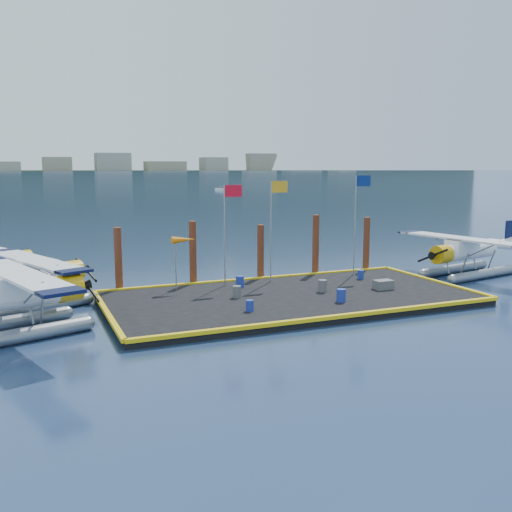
{
  "coord_description": "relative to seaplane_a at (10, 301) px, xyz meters",
  "views": [
    {
      "loc": [
        -13.67,
        -27.85,
        7.51
      ],
      "look_at": [
        -1.24,
        2.0,
        2.39
      ],
      "focal_mm": 40.0,
      "sensor_mm": 36.0,
      "label": 1
    }
  ],
  "objects": [
    {
      "name": "drum_1",
      "position": [
        16.06,
        -1.36,
        -0.9
      ],
      "size": [
        0.49,
        0.49,
        0.69
      ],
      "primitive_type": "cylinder",
      "color": "#1C309A",
      "rests_on": "dock"
    },
    {
      "name": "flagpole_red",
      "position": [
        11.98,
        4.89,
        2.75
      ],
      "size": [
        1.14,
        0.08,
        6.0
      ],
      "color": "gray",
      "rests_on": "dock"
    },
    {
      "name": "piling_4",
      "position": [
        22.77,
        6.49,
        0.36
      ],
      "size": [
        0.44,
        0.44,
        4.0
      ],
      "primitive_type": "cylinder",
      "color": "#4F2416",
      "rests_on": "ground"
    },
    {
      "name": "dock",
      "position": [
        14.27,
        1.09,
        -1.44
      ],
      "size": [
        20.0,
        10.0,
        0.4
      ],
      "primitive_type": "cube",
      "color": "black",
      "rests_on": "ground"
    },
    {
      "name": "piling_1",
      "position": [
        10.27,
        6.49,
        0.46
      ],
      "size": [
        0.44,
        0.44,
        4.2
      ],
      "primitive_type": "cylinder",
      "color": "#4F2416",
      "rests_on": "ground"
    },
    {
      "name": "piling_0",
      "position": [
        5.77,
        6.49,
        0.36
      ],
      "size": [
        0.44,
        0.44,
        4.0
      ],
      "primitive_type": "cylinder",
      "color": "#4F2416",
      "rests_on": "ground"
    },
    {
      "name": "seaplane_a",
      "position": [
        0.0,
        0.0,
        0.0
      ],
      "size": [
        9.86,
        10.54,
        3.77
      ],
      "rotation": [
        0.0,
        0.0,
        -1.26
      ],
      "color": "gray",
      "rests_on": "ground"
    },
    {
      "name": "piling_2",
      "position": [
        14.77,
        6.49,
        0.26
      ],
      "size": [
        0.44,
        0.44,
        3.8
      ],
      "primitive_type": "cylinder",
      "color": "#4F2416",
      "rests_on": "ground"
    },
    {
      "name": "drum_4",
      "position": [
        20.42,
        3.49,
        -0.96
      ],
      "size": [
        0.4,
        0.4,
        0.57
      ],
      "primitive_type": "cylinder",
      "color": "#1C309A",
      "rests_on": "dock"
    },
    {
      "name": "seaplane_b",
      "position": [
        0.8,
        4.97,
        -0.11
      ],
      "size": [
        9.18,
        9.7,
        3.52
      ],
      "rotation": [
        0.0,
        0.0,
        -1.19
      ],
      "color": "gray",
      "rests_on": "ground"
    },
    {
      "name": "drum_3",
      "position": [
        10.87,
        -1.32,
        -0.97
      ],
      "size": [
        0.39,
        0.39,
        0.55
      ],
      "primitive_type": "cylinder",
      "color": "#1C309A",
      "rests_on": "dock"
    },
    {
      "name": "drum_5",
      "position": [
        12.4,
        4.04,
        -0.9
      ],
      "size": [
        0.49,
        0.49,
        0.69
      ],
      "primitive_type": "cylinder",
      "color": "#1C309A",
      "rests_on": "dock"
    },
    {
      "name": "drum_0",
      "position": [
        11.32,
        1.67,
        -0.92
      ],
      "size": [
        0.46,
        0.46,
        0.65
      ],
      "primitive_type": "cylinder",
      "color": "#535358",
      "rests_on": "dock"
    },
    {
      "name": "far_backdrop",
      "position": [
        254.18,
        1738.61,
        7.81
      ],
      "size": [
        3050.0,
        2050.0,
        810.0
      ],
      "color": "black",
      "rests_on": "ground"
    },
    {
      "name": "seaplane_d",
      "position": [
        28.58,
        3.18,
        -0.07
      ],
      "size": [
        9.35,
        10.19,
        3.61
      ],
      "rotation": [
        0.0,
        0.0,
        1.77
      ],
      "color": "gray",
      "rests_on": "ground"
    },
    {
      "name": "ground",
      "position": [
        14.27,
        1.09,
        -1.64
      ],
      "size": [
        4000.0,
        4000.0,
        0.0
      ],
      "primitive_type": "plane",
      "color": "navy",
      "rests_on": "ground"
    },
    {
      "name": "windsock",
      "position": [
        9.25,
        4.89,
        1.58
      ],
      "size": [
        1.4,
        0.44,
        3.12
      ],
      "color": "gray",
      "rests_on": "dock"
    },
    {
      "name": "flagpole_blue",
      "position": [
        20.97,
        4.89,
        3.04
      ],
      "size": [
        1.14,
        0.08,
        6.5
      ],
      "color": "gray",
      "rests_on": "dock"
    },
    {
      "name": "drum_2",
      "position": [
        16.33,
        1.13,
        -0.9
      ],
      "size": [
        0.49,
        0.49,
        0.69
      ],
      "primitive_type": "cylinder",
      "color": "#535358",
      "rests_on": "dock"
    },
    {
      "name": "crate",
      "position": [
        19.96,
        0.4,
        -0.98
      ],
      "size": [
        1.07,
        0.71,
        0.53
      ],
      "primitive_type": "cube",
      "color": "#535358",
      "rests_on": "dock"
    },
    {
      "name": "dock_bumpers",
      "position": [
        14.27,
        1.09,
        -1.15
      ],
      "size": [
        20.25,
        10.25,
        0.18
      ],
      "primitive_type": null,
      "color": "yellow",
      "rests_on": "dock"
    },
    {
      "name": "flagpole_yellow",
      "position": [
        14.98,
        4.89,
        2.87
      ],
      "size": [
        1.14,
        0.08,
        6.2
      ],
      "color": "gray",
      "rests_on": "dock"
    },
    {
      "name": "piling_3",
      "position": [
        18.77,
        6.49,
        0.51
      ],
      "size": [
        0.44,
        0.44,
        4.3
      ],
      "primitive_type": "cylinder",
      "color": "#4F2416",
      "rests_on": "ground"
    }
  ]
}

